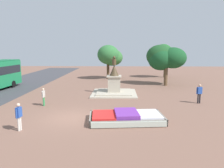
# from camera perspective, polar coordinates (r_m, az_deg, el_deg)

# --- Properties ---
(ground_plane) EXTENTS (95.92, 95.92, 0.00)m
(ground_plane) POSITION_cam_1_polar(r_m,az_deg,el_deg) (16.24, -10.40, -8.71)
(ground_plane) COLOR brown
(flower_planter) EXTENTS (5.29, 3.15, 0.67)m
(flower_planter) POSITION_cam_1_polar(r_m,az_deg,el_deg) (15.23, 3.80, -8.71)
(flower_planter) COLOR #38281C
(flower_planter) RESTS_ON ground_plane
(statue_monument) EXTENTS (4.87, 4.87, 4.17)m
(statue_monument) POSITION_cam_1_polar(r_m,az_deg,el_deg) (24.11, 0.57, -0.70)
(statue_monument) COLOR #B3A994
(statue_monument) RESTS_ON ground_plane
(pedestrian_with_handbag) EXTENTS (0.27, 0.73, 1.57)m
(pedestrian_with_handbag) POSITION_cam_1_polar(r_m,az_deg,el_deg) (20.05, -17.44, -2.98)
(pedestrian_with_handbag) COLOR #338C4C
(pedestrian_with_handbag) RESTS_ON ground_plane
(pedestrian_near_planter) EXTENTS (0.28, 0.56, 1.72)m
(pedestrian_near_planter) POSITION_cam_1_polar(r_m,az_deg,el_deg) (14.48, -23.15, -7.41)
(pedestrian_near_planter) COLOR beige
(pedestrian_near_planter) RESTS_ON ground_plane
(pedestrian_crossing_plaza) EXTENTS (0.56, 0.28, 1.78)m
(pedestrian_crossing_plaza) POSITION_cam_1_polar(r_m,az_deg,el_deg) (21.43, 21.85, -2.01)
(pedestrian_crossing_plaza) COLOR black
(pedestrian_crossing_plaza) RESTS_ON ground_plane
(park_tree_far_left) EXTENTS (4.13, 4.78, 5.58)m
(park_tree_far_left) POSITION_cam_1_polar(r_m,az_deg,el_deg) (36.22, -0.49, 7.29)
(park_tree_far_left) COLOR #4C3823
(park_tree_far_left) RESTS_ON ground_plane
(park_tree_behind_statue) EXTENTS (5.36, 3.92, 5.52)m
(park_tree_behind_statue) POSITION_cam_1_polar(r_m,az_deg,el_deg) (30.99, 13.43, 6.72)
(park_tree_behind_statue) COLOR brown
(park_tree_behind_statue) RESTS_ON ground_plane
(park_tree_far_right) EXTENTS (3.97, 3.95, 5.76)m
(park_tree_far_right) POSITION_cam_1_polar(r_m,az_deg,el_deg) (38.97, 13.49, 7.24)
(park_tree_far_right) COLOR #4C3823
(park_tree_far_right) RESTS_ON ground_plane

